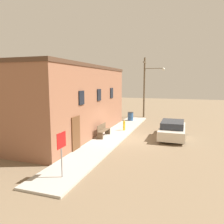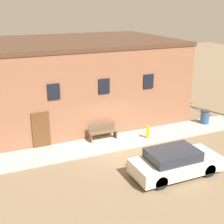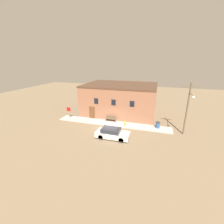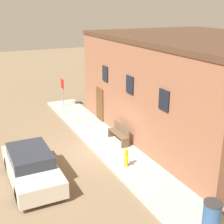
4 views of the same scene
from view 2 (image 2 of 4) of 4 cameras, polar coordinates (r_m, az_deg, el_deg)
ground_plane at (r=17.81m, az=1.47°, el=-7.12°), size 80.00×80.00×0.00m
sidewalk at (r=18.66m, az=0.07°, el=-5.63°), size 18.35×2.14×0.11m
brick_building at (r=22.83m, az=-5.94°, el=6.15°), size 13.00×9.39×5.55m
fire_hydrant at (r=19.10m, az=6.58°, el=-3.56°), size 0.39×0.18×0.86m
bench at (r=18.82m, az=-1.72°, el=-3.63°), size 1.71×0.44×0.97m
trash_bin at (r=22.24m, az=16.62°, el=-0.86°), size 0.63×0.63×0.91m
parked_car at (r=15.53m, az=11.46°, el=-9.02°), size 4.38×1.85×1.34m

